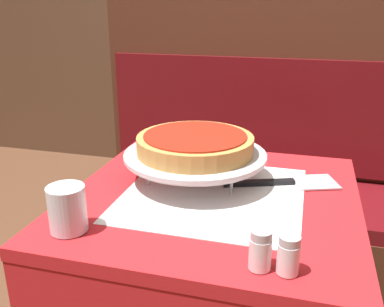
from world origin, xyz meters
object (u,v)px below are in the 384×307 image
at_px(dining_table_front, 213,232).
at_px(pepper_shaker, 289,255).
at_px(salt_shaker, 260,250).
at_px(dining_table_rear, 230,98).
at_px(water_glass_near, 67,209).
at_px(condiment_caddy, 245,72).
at_px(pizza_pan_stand, 195,156).
at_px(deep_dish_pizza, 195,144).
at_px(pizza_server, 286,182).
at_px(booth_bench, 291,209).

bearing_deg(dining_table_front, pepper_shaker, -55.25).
relative_size(dining_table_front, salt_shaker, 10.34).
xyz_separation_m(dining_table_front, dining_table_rear, (-0.26, 1.63, -0.02)).
xyz_separation_m(water_glass_near, pepper_shaker, (0.44, -0.03, -0.01)).
bearing_deg(dining_table_rear, condiment_caddy, 20.69).
relative_size(dining_table_rear, salt_shaker, 10.24).
bearing_deg(dining_table_rear, pizza_pan_stand, -82.95).
relative_size(dining_table_rear, deep_dish_pizza, 2.56).
height_order(pizza_pan_stand, pizza_server, pizza_pan_stand).
bearing_deg(pizza_server, booth_bench, 89.17).
relative_size(deep_dish_pizza, pizza_server, 1.02).
distance_m(dining_table_front, pizza_server, 0.22).
bearing_deg(pizza_server, dining_table_front, -147.71).
height_order(salt_shaker, condiment_caddy, condiment_caddy).
height_order(pizza_server, condiment_caddy, condiment_caddy).
bearing_deg(condiment_caddy, salt_shaker, -80.61).
bearing_deg(condiment_caddy, pepper_shaker, -79.24).
bearing_deg(water_glass_near, pizza_pan_stand, 60.20).
distance_m(water_glass_near, condiment_caddy, 1.91).
distance_m(dining_table_front, salt_shaker, 0.34).
height_order(pepper_shaker, condiment_caddy, condiment_caddy).
bearing_deg(deep_dish_pizza, dining_table_front, -46.91).
bearing_deg(water_glass_near, booth_bench, 68.41).
bearing_deg(pepper_shaker, water_glass_near, 176.08).
distance_m(pizza_pan_stand, salt_shaker, 0.41).
height_order(pizza_pan_stand, water_glass_near, water_glass_near).
bearing_deg(water_glass_near, condiment_caddy, 87.90).
bearing_deg(water_glass_near, deep_dish_pizza, 60.20).
height_order(dining_table_rear, deep_dish_pizza, deep_dish_pizza).
height_order(pizza_server, salt_shaker, salt_shaker).
height_order(pizza_pan_stand, deep_dish_pizza, deep_dish_pizza).
height_order(deep_dish_pizza, salt_shaker, deep_dish_pizza).
distance_m(booth_bench, pizza_pan_stand, 0.92).
bearing_deg(pepper_shaker, dining_table_rear, 103.28).
xyz_separation_m(deep_dish_pizza, pepper_shaker, (0.26, -0.35, -0.06)).
relative_size(pepper_shaker, condiment_caddy, 0.43).
distance_m(booth_bench, pepper_shaker, 1.19).
relative_size(booth_bench, pizza_pan_stand, 4.94).
bearing_deg(pizza_pan_stand, pizza_server, 8.68).
bearing_deg(booth_bench, water_glass_near, -111.59).
xyz_separation_m(deep_dish_pizza, salt_shaker, (0.21, -0.35, -0.06)).
bearing_deg(deep_dish_pizza, dining_table_rear, 97.05).
distance_m(dining_table_front, condiment_caddy, 1.67).
height_order(pizza_pan_stand, pepper_shaker, pizza_pan_stand).
relative_size(dining_table_front, condiment_caddy, 4.72).
distance_m(dining_table_rear, deep_dish_pizza, 1.59).
distance_m(booth_bench, deep_dish_pizza, 0.94).
relative_size(pizza_pan_stand, salt_shaker, 4.92).
height_order(pizza_server, water_glass_near, water_glass_near).
height_order(dining_table_front, deep_dish_pizza, deep_dish_pizza).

